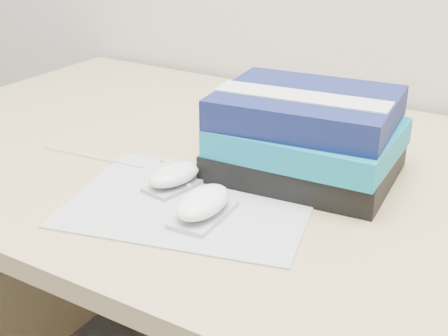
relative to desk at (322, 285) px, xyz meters
The scene contains 7 objects.
desk is the anchor object (origin of this frame).
mousepad 0.35m from the desk, 117.13° to the right, with size 0.34×0.26×0.00m, color gray.
mouse_rear 0.37m from the desk, 128.90° to the right, with size 0.07×0.10×0.04m.
mouse_front 0.37m from the desk, 106.50° to the right, with size 0.06×0.11×0.04m.
usb_cable 0.46m from the desk, 151.73° to the right, with size 0.00×0.00×0.20m, color silver.
book_stack 0.31m from the desk, 110.41° to the right, with size 0.29×0.24×0.13m.
pouch 0.32m from the desk, 166.86° to the right, with size 0.14×0.11×0.11m.
Camera 1 is at (0.33, 0.77, 1.14)m, focal length 50.00 mm.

